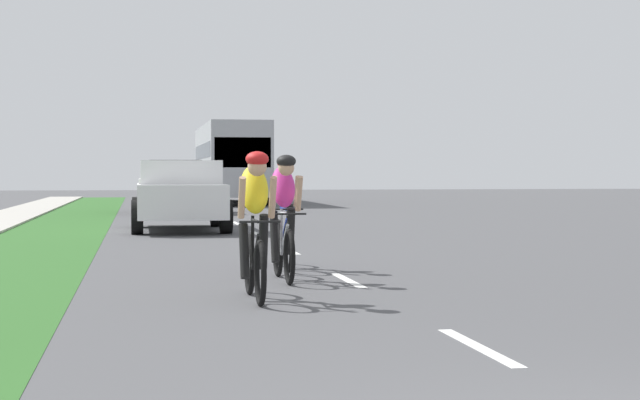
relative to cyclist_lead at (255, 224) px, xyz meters
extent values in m
plane|color=#4C4C4F|center=(1.38, 13.13, -0.81)|extent=(120.00, 120.00, 0.00)
cube|color=#2D6026|center=(-3.09, 13.13, -0.81)|extent=(2.34, 70.00, 0.01)
cube|color=white|center=(1.38, -3.23, -0.81)|extent=(0.12, 1.80, 0.01)
cube|color=white|center=(1.38, 1.86, -0.81)|extent=(0.12, 1.80, 0.01)
cube|color=white|center=(1.38, 6.95, -0.81)|extent=(0.12, 1.80, 0.01)
cube|color=white|center=(1.38, 12.04, -0.81)|extent=(0.12, 1.80, 0.01)
cube|color=white|center=(1.38, 17.13, -0.81)|extent=(0.12, 1.80, 0.01)
cube|color=white|center=(1.38, 22.22, -0.81)|extent=(0.12, 1.80, 0.01)
cube|color=white|center=(1.38, 27.31, -0.81)|extent=(0.12, 1.80, 0.01)
cube|color=white|center=(1.38, 32.40, -0.81)|extent=(0.12, 1.80, 0.01)
cube|color=white|center=(1.38, 37.50, -0.81)|extent=(0.12, 1.80, 0.01)
cube|color=white|center=(1.38, 42.59, -0.81)|extent=(0.12, 1.80, 0.01)
torus|color=black|center=(0.00, 0.55, -0.47)|extent=(0.06, 0.68, 0.68)
torus|color=black|center=(0.00, -0.49, -0.47)|extent=(0.06, 0.68, 0.68)
cylinder|color=black|center=(0.00, -0.07, -0.29)|extent=(0.04, 0.59, 0.43)
cylinder|color=black|center=(0.00, 0.21, -0.19)|extent=(0.04, 0.04, 0.55)
cylinder|color=black|center=(0.00, -0.02, 0.04)|extent=(0.03, 0.55, 0.03)
cylinder|color=black|center=(0.00, -0.47, 0.05)|extent=(0.42, 0.02, 0.02)
ellipsoid|color=yellow|center=(0.00, 0.05, 0.37)|extent=(0.30, 0.54, 0.63)
sphere|color=tan|center=(0.00, -0.23, 0.61)|extent=(0.20, 0.20, 0.20)
ellipsoid|color=red|center=(0.00, -0.23, 0.69)|extent=(0.24, 0.28, 0.16)
cylinder|color=tan|center=(-0.16, -0.23, 0.29)|extent=(0.07, 0.26, 0.45)
cylinder|color=tan|center=(0.16, -0.23, 0.29)|extent=(0.07, 0.26, 0.45)
cylinder|color=black|center=(-0.10, 0.13, -0.29)|extent=(0.10, 0.30, 0.60)
cylinder|color=black|center=(0.10, 0.08, -0.19)|extent=(0.10, 0.25, 0.61)
torus|color=black|center=(0.58, 2.49, -0.47)|extent=(0.06, 0.68, 0.68)
torus|color=black|center=(0.58, 1.45, -0.47)|extent=(0.06, 0.68, 0.68)
cylinder|color=#A5A8AD|center=(0.58, 1.87, -0.29)|extent=(0.04, 0.59, 0.43)
cylinder|color=#A5A8AD|center=(0.58, 2.15, -0.19)|extent=(0.04, 0.04, 0.55)
cylinder|color=#A5A8AD|center=(0.58, 1.92, 0.04)|extent=(0.03, 0.55, 0.03)
cylinder|color=black|center=(0.58, 1.47, 0.05)|extent=(0.42, 0.02, 0.02)
ellipsoid|color=#CC2D8C|center=(0.58, 1.99, 0.37)|extent=(0.30, 0.54, 0.63)
sphere|color=tan|center=(0.58, 1.71, 0.61)|extent=(0.20, 0.20, 0.20)
ellipsoid|color=black|center=(0.58, 1.71, 0.69)|extent=(0.24, 0.28, 0.16)
cylinder|color=tan|center=(0.42, 1.71, 0.29)|extent=(0.07, 0.26, 0.45)
cylinder|color=tan|center=(0.74, 1.71, 0.29)|extent=(0.07, 0.26, 0.45)
cylinder|color=black|center=(0.48, 2.07, -0.29)|extent=(0.10, 0.30, 0.60)
cylinder|color=black|center=(0.68, 2.02, -0.19)|extent=(0.10, 0.25, 0.61)
torus|color=black|center=(0.80, 4.12, -0.47)|extent=(0.06, 0.68, 0.68)
torus|color=black|center=(0.80, 3.08, -0.47)|extent=(0.06, 0.68, 0.68)
cylinder|color=#23389E|center=(0.80, 3.50, -0.29)|extent=(0.04, 0.59, 0.43)
cylinder|color=#23389E|center=(0.80, 3.78, -0.19)|extent=(0.04, 0.04, 0.55)
cylinder|color=#23389E|center=(0.80, 3.55, 0.04)|extent=(0.03, 0.55, 0.03)
cylinder|color=black|center=(0.80, 3.10, 0.05)|extent=(0.42, 0.02, 0.02)
ellipsoid|color=#CC2D8C|center=(0.80, 3.62, 0.37)|extent=(0.30, 0.54, 0.63)
sphere|color=tan|center=(0.80, 3.34, 0.61)|extent=(0.20, 0.20, 0.20)
ellipsoid|color=red|center=(0.80, 3.34, 0.69)|extent=(0.24, 0.28, 0.16)
cylinder|color=tan|center=(0.64, 3.34, 0.29)|extent=(0.07, 0.26, 0.45)
cylinder|color=tan|center=(0.96, 3.34, 0.29)|extent=(0.07, 0.26, 0.45)
cylinder|color=black|center=(0.70, 3.70, -0.29)|extent=(0.10, 0.30, 0.60)
cylinder|color=black|center=(0.90, 3.65, -0.19)|extent=(0.10, 0.25, 0.61)
cube|color=silver|center=(-0.26, 13.86, -0.09)|extent=(1.96, 5.10, 0.76)
cube|color=silver|center=(-0.26, 13.10, 0.51)|extent=(1.80, 1.78, 0.64)
cube|color=#1E2833|center=(-0.26, 12.38, 0.49)|extent=(1.67, 0.08, 0.52)
cube|color=silver|center=(-1.16, 14.88, 0.21)|extent=(0.08, 2.80, 0.40)
cube|color=silver|center=(0.64, 14.88, 0.21)|extent=(0.08, 2.80, 0.40)
cube|color=silver|center=(-0.26, 16.37, 0.21)|extent=(1.80, 0.08, 0.40)
cylinder|color=black|center=(-1.24, 12.33, -0.43)|extent=(0.26, 0.76, 0.76)
cylinder|color=black|center=(0.72, 12.33, -0.43)|extent=(0.26, 0.76, 0.76)
cylinder|color=black|center=(-1.24, 15.39, -0.43)|extent=(0.26, 0.76, 0.76)
cylinder|color=black|center=(0.72, 15.39, -0.43)|extent=(0.26, 0.76, 0.76)
cube|color=black|center=(0.01, 24.83, 0.00)|extent=(1.90, 4.70, 1.00)
cube|color=black|center=(0.01, 25.03, 0.72)|extent=(1.71, 2.91, 0.52)
cube|color=#1E2833|center=(0.01, 23.77, 0.60)|extent=(1.56, 0.08, 0.44)
cylinder|color=black|center=(-0.94, 23.42, -0.45)|extent=(0.25, 0.72, 0.72)
cylinder|color=black|center=(0.96, 23.42, -0.45)|extent=(0.25, 0.72, 0.72)
cylinder|color=black|center=(-0.94, 26.24, -0.45)|extent=(0.25, 0.72, 0.72)
cylinder|color=black|center=(0.96, 26.24, -0.45)|extent=(0.25, 0.72, 0.72)
cube|color=#A5A8AD|center=(2.87, 35.97, 1.12)|extent=(2.50, 11.60, 3.10)
cube|color=#1E2833|center=(2.87, 35.97, 1.52)|extent=(2.52, 10.67, 0.64)
cube|color=#1E2833|center=(2.87, 30.20, 1.37)|extent=(2.25, 0.06, 1.20)
cylinder|color=black|center=(1.62, 32.20, -0.33)|extent=(0.28, 0.96, 0.96)
cylinder|color=black|center=(4.12, 32.20, -0.33)|extent=(0.28, 0.96, 0.96)
cylinder|color=black|center=(1.62, 39.16, -0.33)|extent=(0.28, 0.96, 0.96)
cylinder|color=black|center=(4.12, 39.16, -0.33)|extent=(0.28, 0.96, 0.96)
camera|label=1|loc=(-1.21, -10.94, 0.54)|focal=58.37mm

